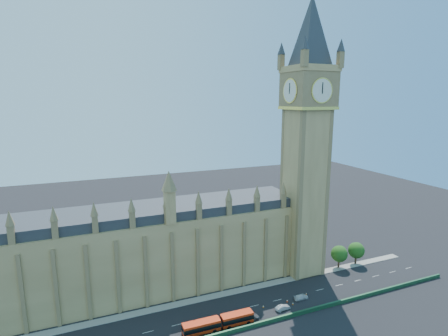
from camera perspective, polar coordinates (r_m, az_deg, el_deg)
name	(u,v)px	position (r m, az deg, el deg)	size (l,w,h in m)	color
ground	(217,315)	(109.58, -1.08, -22.86)	(400.00, 400.00, 0.00)	black
palace_westminster	(117,254)	(117.10, -17.02, -13.26)	(120.00, 20.00, 28.00)	#9E7F4C
elizabeth_tower	(307,120)	(121.68, 13.41, 7.66)	(20.59, 20.59, 105.00)	#9E7F4C
bridge_parapet	(230,332)	(102.41, 0.93, -25.18)	(160.00, 0.60, 1.20)	#1E4C2D
kerb_north	(207,298)	(117.04, -2.87, -20.40)	(160.00, 3.00, 0.16)	gray
tree_east_near	(340,253)	(138.92, 18.36, -13.08)	(6.00, 6.00, 8.50)	#382619
tree_east_far	(357,250)	(143.95, 20.84, -12.38)	(6.00, 6.00, 8.50)	#382619
red_bus	(218,323)	(103.37, -0.91, -23.98)	(19.97, 3.52, 3.39)	red
car_grey	(252,318)	(107.43, 4.60, -23.18)	(1.79, 4.44, 1.51)	#45494E
car_silver	(283,308)	(112.55, 9.57, -21.55)	(1.61, 4.62, 1.52)	#999DA0
car_white	(301,297)	(118.49, 12.49, -19.89)	(1.97, 4.85, 1.41)	silver
cone_a	(306,294)	(121.36, 13.29, -19.34)	(0.53, 0.53, 0.64)	black
cone_b	(263,307)	(112.99, 6.42, -21.56)	(0.53, 0.53, 0.72)	black
cone_c	(287,301)	(116.49, 10.28, -20.57)	(0.65, 0.65, 0.78)	black
cone_d	(293,304)	(115.54, 11.16, -20.91)	(0.54, 0.54, 0.71)	black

